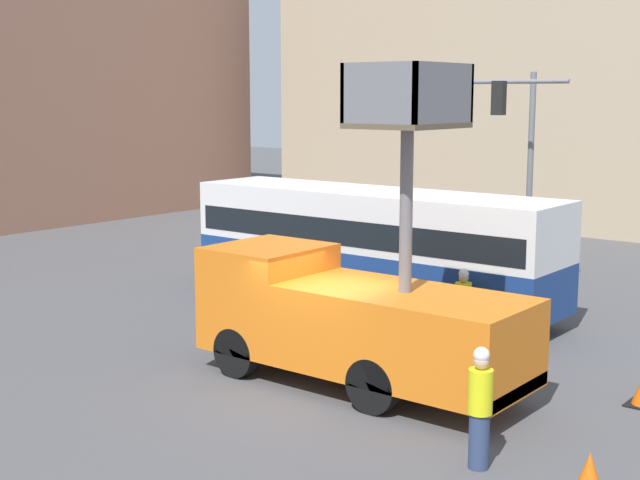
# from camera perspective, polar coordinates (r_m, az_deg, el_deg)

# --- Properties ---
(ground_plane) EXTENTS (120.00, 120.00, 0.00)m
(ground_plane) POSITION_cam_1_polar(r_m,az_deg,el_deg) (17.61, -0.33, -9.55)
(ground_plane) COLOR #4C4C4F
(building_backdrop_side) EXTENTS (10.00, 28.00, 11.53)m
(building_backdrop_side) POSITION_cam_1_polar(r_m,az_deg,el_deg) (42.49, 16.77, 8.99)
(building_backdrop_side) COLOR tan
(building_backdrop_side) RESTS_ON ground_plane
(utility_truck) EXTENTS (2.31, 6.78, 6.24)m
(utility_truck) POSITION_cam_1_polar(r_m,az_deg,el_deg) (17.45, 2.12, -4.75)
(utility_truck) COLOR orange
(utility_truck) RESTS_ON ground_plane
(city_bus) EXTENTS (2.54, 10.46, 3.19)m
(city_bus) POSITION_cam_1_polar(r_m,az_deg,el_deg) (23.76, 3.38, 0.01)
(city_bus) COLOR navy
(city_bus) RESTS_ON ground_plane
(traffic_light_pole) EXTENTS (3.14, 2.89, 6.35)m
(traffic_light_pole) POSITION_cam_1_polar(r_m,az_deg,el_deg) (26.22, 12.68, 5.91)
(traffic_light_pole) COLOR slate
(traffic_light_pole) RESTS_ON ground_plane
(road_worker_near_truck) EXTENTS (0.38, 0.38, 1.93)m
(road_worker_near_truck) POSITION_cam_1_polar(r_m,az_deg,el_deg) (14.02, 10.20, -10.50)
(road_worker_near_truck) COLOR navy
(road_worker_near_truck) RESTS_ON ground_plane
(road_worker_directing) EXTENTS (0.38, 0.38, 1.79)m
(road_worker_directing) POSITION_cam_1_polar(r_m,az_deg,el_deg) (20.66, 9.13, -4.27)
(road_worker_directing) COLOR navy
(road_worker_directing) RESTS_ON ground_plane
(traffic_cone_mid_road) EXTENTS (0.66, 0.66, 0.76)m
(traffic_cone_mid_road) POSITION_cam_1_polar(r_m,az_deg,el_deg) (13.45, 16.84, -14.47)
(traffic_cone_mid_road) COLOR black
(traffic_cone_mid_road) RESTS_ON ground_plane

